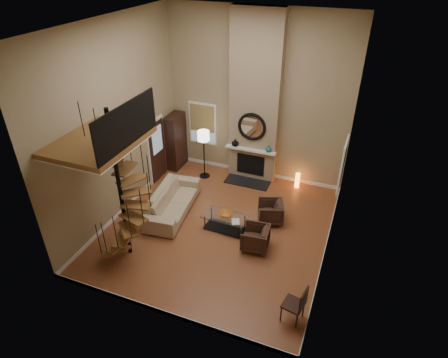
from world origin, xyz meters
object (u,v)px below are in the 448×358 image
at_px(sofa, 172,201).
at_px(accent_lamp, 297,181).
at_px(side_chair, 297,303).
at_px(floor_lamp, 204,140).
at_px(hutch, 176,142).
at_px(coffee_table, 225,221).
at_px(armchair_far, 258,238).
at_px(armchair_near, 273,212).

xyz_separation_m(sofa, accent_lamp, (3.21, 2.72, -0.15)).
relative_size(accent_lamp, side_chair, 0.57).
height_order(floor_lamp, side_chair, floor_lamp).
bearing_deg(hutch, coffee_table, -43.28).
xyz_separation_m(armchair_far, side_chair, (1.44, -1.88, 0.17)).
xyz_separation_m(hutch, side_chair, (5.48, -5.10, -0.42)).
bearing_deg(coffee_table, hutch, 136.72).
relative_size(hutch, accent_lamp, 3.78).
relative_size(hutch, side_chair, 2.16).
relative_size(hutch, armchair_near, 2.89).
distance_m(floor_lamp, side_chair, 6.46).
distance_m(hutch, sofa, 2.87).
relative_size(sofa, floor_lamp, 1.46).
distance_m(coffee_table, side_chair, 3.46).
bearing_deg(armchair_far, hutch, -133.99).
bearing_deg(armchair_far, accent_lamp, 168.75).
relative_size(coffee_table, accent_lamp, 2.35).
relative_size(coffee_table, floor_lamp, 0.74).
xyz_separation_m(hutch, armchair_far, (4.04, -3.22, -0.60)).
distance_m(armchair_near, coffee_table, 1.43).
bearing_deg(accent_lamp, side_chair, -78.14).
xyz_separation_m(armchair_near, coffee_table, (-1.17, -0.82, -0.07)).
bearing_deg(sofa, accent_lamp, -56.73).
bearing_deg(sofa, side_chair, -127.46).
height_order(coffee_table, side_chair, side_chair).
bearing_deg(armchair_near, armchair_far, -22.41).
relative_size(floor_lamp, side_chair, 1.82).
height_order(armchair_near, accent_lamp, armchair_near).
bearing_deg(coffee_table, armchair_far, -22.12).
xyz_separation_m(sofa, armchair_near, (2.93, 0.61, -0.04)).
distance_m(armchair_far, accent_lamp, 3.39).
height_order(sofa, accent_lamp, sofa).
xyz_separation_m(hutch, coffee_table, (2.94, -2.77, -0.67)).
bearing_deg(floor_lamp, armchair_near, -29.50).
relative_size(coffee_table, side_chair, 1.34).
height_order(armchair_far, side_chair, side_chair).
relative_size(armchair_near, accent_lamp, 1.31).
relative_size(sofa, side_chair, 2.65).
relative_size(armchair_near, armchair_far, 1.00).
height_order(hutch, sofa, hutch).
bearing_deg(hutch, floor_lamp, -14.61).
distance_m(sofa, armchair_far, 2.94).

